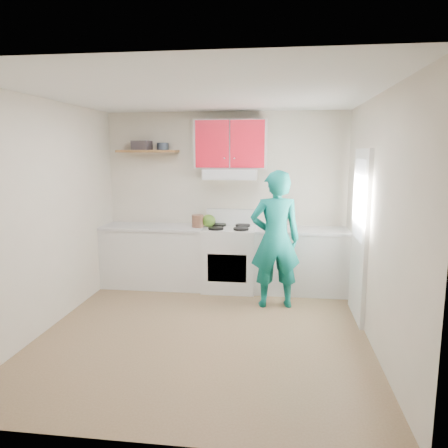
# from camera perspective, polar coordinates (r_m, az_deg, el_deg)

# --- Properties ---
(floor) EXTENTS (3.80, 3.80, 0.00)m
(floor) POSITION_cam_1_polar(r_m,az_deg,el_deg) (4.98, -2.60, -14.19)
(floor) COLOR brown
(floor) RESTS_ON ground
(ceiling) EXTENTS (3.60, 3.80, 0.04)m
(ceiling) POSITION_cam_1_polar(r_m,az_deg,el_deg) (4.60, -2.86, 16.97)
(ceiling) COLOR white
(ceiling) RESTS_ON floor
(back_wall) EXTENTS (3.60, 0.04, 2.60)m
(back_wall) POSITION_cam_1_polar(r_m,az_deg,el_deg) (6.48, 0.21, 3.31)
(back_wall) COLOR beige
(back_wall) RESTS_ON floor
(front_wall) EXTENTS (3.60, 0.04, 2.60)m
(front_wall) POSITION_cam_1_polar(r_m,az_deg,el_deg) (2.80, -9.54, -5.21)
(front_wall) COLOR beige
(front_wall) RESTS_ON floor
(left_wall) EXTENTS (0.04, 3.80, 2.60)m
(left_wall) POSITION_cam_1_polar(r_m,az_deg,el_deg) (5.24, -22.51, 1.08)
(left_wall) COLOR beige
(left_wall) RESTS_ON floor
(right_wall) EXTENTS (0.04, 3.80, 2.60)m
(right_wall) POSITION_cam_1_polar(r_m,az_deg,el_deg) (4.65, 19.66, 0.27)
(right_wall) COLOR beige
(right_wall) RESTS_ON floor
(door) EXTENTS (0.05, 0.85, 2.05)m
(door) POSITION_cam_1_polar(r_m,az_deg,el_deg) (5.37, 17.68, -1.42)
(door) COLOR white
(door) RESTS_ON floor
(door_glass) EXTENTS (0.01, 0.55, 0.95)m
(door_glass) POSITION_cam_1_polar(r_m,az_deg,el_deg) (5.30, 17.63, 3.10)
(door_glass) COLOR white
(door_glass) RESTS_ON door
(counter_left) EXTENTS (1.52, 0.60, 0.90)m
(counter_left) POSITION_cam_1_polar(r_m,az_deg,el_deg) (6.55, -9.21, -4.30)
(counter_left) COLOR silver
(counter_left) RESTS_ON floor
(counter_right) EXTENTS (1.32, 0.60, 0.90)m
(counter_right) POSITION_cam_1_polar(r_m,az_deg,el_deg) (6.30, 10.25, -4.90)
(counter_right) COLOR silver
(counter_right) RESTS_ON floor
(stove) EXTENTS (0.76, 0.65, 0.92)m
(stove) POSITION_cam_1_polar(r_m,az_deg,el_deg) (6.30, 0.75, -4.64)
(stove) COLOR white
(stove) RESTS_ON floor
(range_hood) EXTENTS (0.76, 0.44, 0.15)m
(range_hood) POSITION_cam_1_polar(r_m,az_deg,el_deg) (6.22, 0.88, 6.70)
(range_hood) COLOR silver
(range_hood) RESTS_ON back_wall
(upper_cabinets) EXTENTS (1.02, 0.33, 0.70)m
(upper_cabinets) POSITION_cam_1_polar(r_m,az_deg,el_deg) (6.26, 0.95, 10.61)
(upper_cabinets) COLOR red
(upper_cabinets) RESTS_ON back_wall
(shelf) EXTENTS (0.90, 0.30, 0.04)m
(shelf) POSITION_cam_1_polar(r_m,az_deg,el_deg) (6.54, -10.15, 9.55)
(shelf) COLOR brown
(shelf) RESTS_ON back_wall
(books) EXTENTS (0.29, 0.23, 0.14)m
(books) POSITION_cam_1_polar(r_m,az_deg,el_deg) (6.57, -10.95, 10.27)
(books) COLOR #433B3F
(books) RESTS_ON shelf
(tin) EXTENTS (0.22, 0.22, 0.11)m
(tin) POSITION_cam_1_polar(r_m,az_deg,el_deg) (6.51, -8.20, 10.22)
(tin) COLOR #333D4C
(tin) RESTS_ON shelf
(kettle) EXTENTS (0.25, 0.25, 0.18)m
(kettle) POSITION_cam_1_polar(r_m,az_deg,el_deg) (6.29, -2.09, 0.45)
(kettle) COLOR #456F1F
(kettle) RESTS_ON stove
(crock) EXTENTS (0.22, 0.22, 0.20)m
(crock) POSITION_cam_1_polar(r_m,az_deg,el_deg) (6.25, -3.54, 0.31)
(crock) COLOR brown
(crock) RESTS_ON counter_left
(cutting_board) EXTENTS (0.35, 0.30, 0.02)m
(cutting_board) POSITION_cam_1_polar(r_m,az_deg,el_deg) (6.22, 8.36, -0.69)
(cutting_board) COLOR olive
(cutting_board) RESTS_ON counter_right
(silicone_mat) EXTENTS (0.31, 0.27, 0.01)m
(silicone_mat) POSITION_cam_1_polar(r_m,az_deg,el_deg) (6.16, 14.06, -1.04)
(silicone_mat) COLOR red
(silicone_mat) RESTS_ON counter_right
(person) EXTENTS (0.71, 0.53, 1.79)m
(person) POSITION_cam_1_polar(r_m,az_deg,el_deg) (5.55, 6.88, -2.07)
(person) COLOR #0C6E65
(person) RESTS_ON floor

